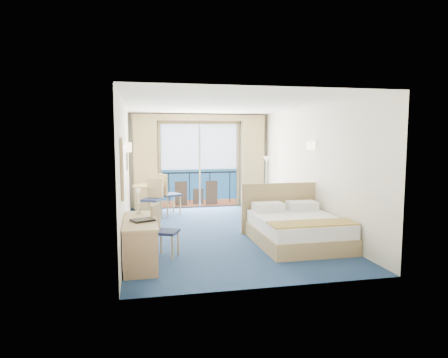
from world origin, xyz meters
TOP-DOWN VIEW (x-y plane):
  - floor at (0.00, 0.00)m, footprint 6.50×6.50m
  - room_walls at (0.00, 0.00)m, footprint 4.04×6.54m
  - balcony_door at (-0.01, 3.22)m, footprint 2.36×0.03m
  - curtain_left at (-1.55, 3.07)m, footprint 0.65×0.22m
  - curtain_right at (1.55, 3.07)m, footprint 0.65×0.22m
  - pelmet at (0.00, 3.10)m, footprint 3.80×0.25m
  - mirror at (-1.97, -1.50)m, footprint 0.05×1.25m
  - wall_print at (-1.97, 0.45)m, footprint 0.04×0.42m
  - sconce_left at (-1.94, -0.60)m, footprint 0.18×0.18m
  - sconce_right at (1.94, -0.15)m, footprint 0.18×0.18m
  - bed at (1.21, -1.20)m, footprint 1.69×2.01m
  - nightstand at (1.77, -0.00)m, footprint 0.42×0.40m
  - phone at (1.75, 0.01)m, footprint 0.23×0.20m
  - armchair at (1.43, 1.44)m, footprint 0.91×0.93m
  - floor_lamp at (1.77, 2.41)m, footprint 0.21×0.21m
  - desk at (-1.73, -2.23)m, footprint 0.53×1.54m
  - desk_chair at (-1.37, -1.51)m, footprint 0.51×0.51m
  - folder at (-1.68, -1.94)m, footprint 0.41×0.37m
  - desk_lamp at (-1.75, -1.27)m, footprint 0.11×0.11m
  - round_table at (-1.46, 2.29)m, footprint 0.87×0.87m
  - table_chair_a at (-1.01, 2.22)m, footprint 0.62×0.61m
  - table_chair_b at (-1.39, 1.80)m, footprint 0.58×0.58m

SIDE VIEW (x-z plane):
  - floor at x=0.00m, z-range 0.00..0.00m
  - nightstand at x=1.77m, z-range 0.00..0.55m
  - bed at x=1.21m, z-range -0.23..0.83m
  - armchair at x=1.43m, z-range 0.00..0.79m
  - desk at x=-1.73m, z-range 0.04..0.76m
  - desk_chair at x=-1.37m, z-range 0.06..0.96m
  - table_chair_b at x=-1.39m, z-range 0.06..1.06m
  - round_table at x=-1.46m, z-range 0.20..0.98m
  - phone at x=1.75m, z-range 0.55..0.64m
  - table_chair_a at x=-1.01m, z-range 0.07..1.14m
  - folder at x=-1.68m, z-range 0.72..0.75m
  - desk_lamp at x=-1.75m, z-range 0.82..1.23m
  - floor_lamp at x=1.77m, z-range 0.39..1.88m
  - balcony_door at x=-0.01m, z-range -0.12..2.40m
  - curtain_left at x=-1.55m, z-range 0.00..2.55m
  - curtain_right at x=1.55m, z-range 0.00..2.55m
  - mirror at x=-1.97m, z-range 1.08..2.03m
  - wall_print at x=-1.97m, z-range 1.34..1.86m
  - room_walls at x=0.00m, z-range 0.42..3.14m
  - sconce_left at x=-1.94m, z-range 1.76..1.94m
  - sconce_right at x=1.94m, z-range 1.76..1.94m
  - pelmet at x=0.00m, z-range 2.49..2.67m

